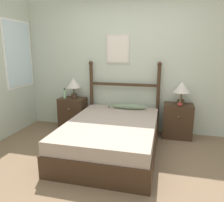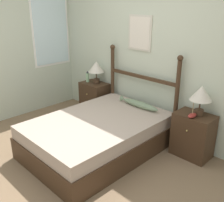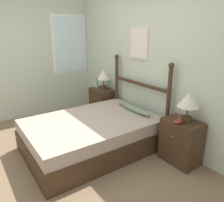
{
  "view_description": "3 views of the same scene",
  "coord_description": "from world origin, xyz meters",
  "px_view_note": "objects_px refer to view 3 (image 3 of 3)",
  "views": [
    {
      "loc": [
        0.7,
        -2.48,
        1.59
      ],
      "look_at": [
        -0.17,
        1.02,
        0.73
      ],
      "focal_mm": 35.0,
      "sensor_mm": 36.0,
      "label": 1
    },
    {
      "loc": [
        2.43,
        -1.58,
        2.06
      ],
      "look_at": [
        -0.18,
        1.03,
        0.64
      ],
      "focal_mm": 42.0,
      "sensor_mm": 36.0,
      "label": 2
    },
    {
      "loc": [
        2.63,
        -0.87,
        1.81
      ],
      "look_at": [
        -0.17,
        1.09,
        0.69
      ],
      "focal_mm": 35.0,
      "sensor_mm": 36.0,
      "label": 3
    }
  ],
  "objects_px": {
    "table_lamp_left": "(104,75)",
    "table_lamp_right": "(189,101)",
    "nightstand_left": "(102,103)",
    "model_boat": "(179,121)",
    "nightstand_right": "(181,142)",
    "bottle": "(97,84)",
    "bed": "(92,134)",
    "fish_pillow": "(135,109)"
  },
  "relations": [
    {
      "from": "table_lamp_left",
      "to": "nightstand_left",
      "type": "bearing_deg",
      "value": -128.11
    },
    {
      "from": "bed",
      "to": "fish_pillow",
      "type": "xyz_separation_m",
      "value": [
        0.12,
        0.77,
        0.3
      ]
    },
    {
      "from": "fish_pillow",
      "to": "nightstand_left",
      "type": "bearing_deg",
      "value": 176.0
    },
    {
      "from": "bed",
      "to": "nightstand_right",
      "type": "relative_size",
      "value": 3.15
    },
    {
      "from": "bed",
      "to": "table_lamp_left",
      "type": "bearing_deg",
      "value": 138.8
    },
    {
      "from": "nightstand_left",
      "to": "table_lamp_left",
      "type": "relative_size",
      "value": 1.53
    },
    {
      "from": "bed",
      "to": "nightstand_left",
      "type": "height_order",
      "value": "nightstand_left"
    },
    {
      "from": "nightstand_right",
      "to": "bed",
      "type": "bearing_deg",
      "value": -140.66
    },
    {
      "from": "nightstand_left",
      "to": "table_lamp_right",
      "type": "height_order",
      "value": "table_lamp_right"
    },
    {
      "from": "bed",
      "to": "table_lamp_right",
      "type": "relative_size",
      "value": 4.83
    },
    {
      "from": "bed",
      "to": "bottle",
      "type": "xyz_separation_m",
      "value": [
        -1.18,
        0.81,
        0.48
      ]
    },
    {
      "from": "nightstand_left",
      "to": "table_lamp_right",
      "type": "bearing_deg",
      "value": 0.57
    },
    {
      "from": "table_lamp_left",
      "to": "table_lamp_right",
      "type": "relative_size",
      "value": 1.0
    },
    {
      "from": "bed",
      "to": "table_lamp_left",
      "type": "distance_m",
      "value": 1.5
    },
    {
      "from": "nightstand_left",
      "to": "fish_pillow",
      "type": "xyz_separation_m",
      "value": [
        1.15,
        -0.08,
        0.23
      ]
    },
    {
      "from": "table_lamp_right",
      "to": "bed",
      "type": "bearing_deg",
      "value": -140.89
    },
    {
      "from": "table_lamp_left",
      "to": "fish_pillow",
      "type": "xyz_separation_m",
      "value": [
        1.12,
        -0.11,
        -0.38
      ]
    },
    {
      "from": "bed",
      "to": "nightstand_right",
      "type": "xyz_separation_m",
      "value": [
        1.03,
        0.85,
        0.07
      ]
    },
    {
      "from": "fish_pillow",
      "to": "bed",
      "type": "bearing_deg",
      "value": -98.78
    },
    {
      "from": "model_boat",
      "to": "table_lamp_right",
      "type": "bearing_deg",
      "value": 80.25
    },
    {
      "from": "fish_pillow",
      "to": "nightstand_right",
      "type": "bearing_deg",
      "value": 5.03
    },
    {
      "from": "table_lamp_left",
      "to": "fish_pillow",
      "type": "height_order",
      "value": "table_lamp_left"
    },
    {
      "from": "table_lamp_left",
      "to": "fish_pillow",
      "type": "relative_size",
      "value": 0.55
    },
    {
      "from": "table_lamp_right",
      "to": "model_boat",
      "type": "relative_size",
      "value": 1.98
    },
    {
      "from": "table_lamp_left",
      "to": "model_boat",
      "type": "height_order",
      "value": "table_lamp_left"
    },
    {
      "from": "bed",
      "to": "model_boat",
      "type": "xyz_separation_m",
      "value": [
        1.04,
        0.73,
        0.41
      ]
    },
    {
      "from": "bed",
      "to": "fish_pillow",
      "type": "bearing_deg",
      "value": 81.22
    },
    {
      "from": "fish_pillow",
      "to": "table_lamp_left",
      "type": "bearing_deg",
      "value": 174.18
    },
    {
      "from": "nightstand_left",
      "to": "table_lamp_right",
      "type": "relative_size",
      "value": 1.53
    },
    {
      "from": "table_lamp_right",
      "to": "nightstand_left",
      "type": "bearing_deg",
      "value": -179.43
    },
    {
      "from": "bottle",
      "to": "fish_pillow",
      "type": "bearing_deg",
      "value": -1.96
    },
    {
      "from": "nightstand_right",
      "to": "model_boat",
      "type": "relative_size",
      "value": 3.03
    },
    {
      "from": "table_lamp_left",
      "to": "model_boat",
      "type": "distance_m",
      "value": 2.07
    },
    {
      "from": "bottle",
      "to": "model_boat",
      "type": "bearing_deg",
      "value": -1.97
    },
    {
      "from": "table_lamp_left",
      "to": "table_lamp_right",
      "type": "height_order",
      "value": "same"
    },
    {
      "from": "table_lamp_right",
      "to": "bottle",
      "type": "height_order",
      "value": "table_lamp_right"
    },
    {
      "from": "nightstand_left",
      "to": "bottle",
      "type": "xyz_separation_m",
      "value": [
        -0.14,
        -0.04,
        0.41
      ]
    },
    {
      "from": "bed",
      "to": "table_lamp_right",
      "type": "height_order",
      "value": "table_lamp_right"
    },
    {
      "from": "bed",
      "to": "model_boat",
      "type": "bearing_deg",
      "value": 35.11
    },
    {
      "from": "table_lamp_left",
      "to": "nightstand_right",
      "type": "bearing_deg",
      "value": -0.96
    },
    {
      "from": "table_lamp_right",
      "to": "model_boat",
      "type": "height_order",
      "value": "table_lamp_right"
    },
    {
      "from": "nightstand_left",
      "to": "fish_pillow",
      "type": "distance_m",
      "value": 1.18
    }
  ]
}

